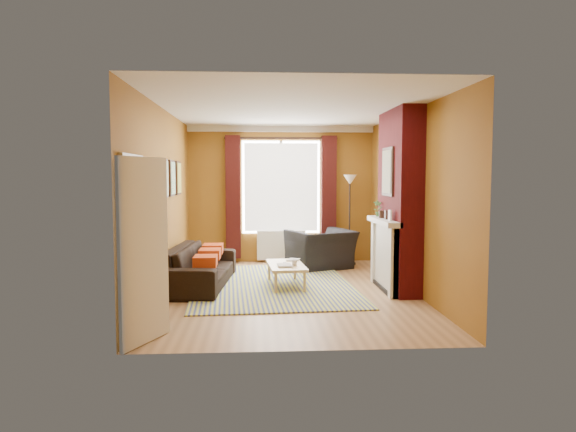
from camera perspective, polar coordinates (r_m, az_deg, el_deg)
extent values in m
plane|color=olive|center=(8.07, 0.11, -8.30)|extent=(5.50, 5.50, 0.00)
cube|color=brown|center=(10.63, -0.79, 2.41)|extent=(3.80, 0.02, 2.80)
cube|color=brown|center=(5.14, 1.96, 0.13)|extent=(3.80, 0.02, 2.80)
cube|color=brown|center=(8.22, 13.45, 1.66)|extent=(0.02, 5.50, 2.80)
cube|color=brown|center=(7.99, -13.62, 1.58)|extent=(0.02, 5.50, 2.80)
cube|color=silver|center=(7.94, 0.11, 11.82)|extent=(3.80, 5.50, 0.01)
cube|color=#41090C|center=(8.17, 12.28, 1.67)|extent=(0.35, 1.40, 2.80)
cube|color=silver|center=(8.20, 10.86, -4.27)|extent=(0.12, 1.30, 1.10)
cube|color=silver|center=(8.13, 10.58, -0.58)|extent=(0.22, 1.40, 0.08)
cube|color=silver|center=(7.65, 11.78, -5.15)|extent=(0.16, 0.14, 1.04)
cube|color=silver|center=(8.76, 9.80, -3.89)|extent=(0.16, 0.14, 1.04)
cube|color=black|center=(8.23, 11.06, -4.95)|extent=(0.06, 0.80, 0.90)
cube|color=black|center=(8.30, 10.88, -7.82)|extent=(0.20, 1.00, 0.06)
cube|color=silver|center=(7.78, 11.28, 0.07)|extent=(0.03, 0.12, 0.16)
cube|color=black|center=(8.03, 10.83, 0.14)|extent=(0.03, 0.10, 0.14)
cylinder|color=black|center=(8.27, 10.41, 0.20)|extent=(0.10, 0.10, 0.12)
cube|color=black|center=(8.11, 11.04, 4.85)|extent=(0.03, 0.60, 0.75)
cube|color=#B37C3C|center=(8.11, 10.90, 4.85)|extent=(0.01, 0.52, 0.66)
cube|color=silver|center=(10.62, -0.79, 9.65)|extent=(3.80, 0.08, 0.12)
cube|color=white|center=(10.59, -0.79, 3.22)|extent=(1.60, 0.04, 1.90)
cube|color=white|center=(10.55, -0.78, 3.21)|extent=(1.50, 0.02, 1.80)
cube|color=silver|center=(10.57, -0.78, 3.22)|extent=(0.06, 0.04, 1.90)
cube|color=#380E0C|center=(10.51, -6.11, 2.09)|extent=(0.30, 0.16, 2.50)
cube|color=#380E0C|center=(10.60, 4.54, 2.12)|extent=(0.30, 0.16, 2.50)
cylinder|color=black|center=(10.52, -0.77, 8.66)|extent=(2.30, 0.05, 0.05)
cube|color=silver|center=(10.62, -0.76, -3.28)|extent=(1.00, 0.10, 0.60)
cube|color=silver|center=(10.55, -3.19, -3.34)|extent=(0.04, 0.03, 0.56)
cube|color=silver|center=(10.55, -2.59, -3.33)|extent=(0.04, 0.03, 0.56)
cube|color=silver|center=(10.55, -2.00, -3.33)|extent=(0.04, 0.03, 0.56)
cube|color=silver|center=(10.55, -1.40, -3.33)|extent=(0.04, 0.03, 0.56)
cube|color=silver|center=(10.56, -0.80, -3.32)|extent=(0.04, 0.03, 0.56)
cube|color=silver|center=(10.56, -0.20, -3.32)|extent=(0.04, 0.03, 0.56)
cube|color=silver|center=(10.57, 0.39, -3.31)|extent=(0.04, 0.03, 0.56)
cube|color=silver|center=(10.58, 0.99, -3.31)|extent=(0.04, 0.03, 0.56)
cube|color=silver|center=(10.59, 1.58, -3.30)|extent=(0.04, 0.03, 0.56)
cube|color=black|center=(7.88, -13.58, 4.09)|extent=(0.04, 0.44, 0.58)
cube|color=orange|center=(7.88, -13.40, 4.09)|extent=(0.01, 0.38, 0.52)
cube|color=black|center=(8.52, -12.81, 4.13)|extent=(0.04, 0.44, 0.58)
cube|color=#36A267|center=(8.52, -12.64, 4.13)|extent=(0.01, 0.38, 0.52)
cube|color=black|center=(9.16, -12.14, 4.16)|extent=(0.04, 0.44, 0.58)
cube|color=#B7862D|center=(9.16, -11.99, 4.16)|extent=(0.01, 0.38, 0.52)
cube|color=silver|center=(6.03, -16.78, -3.24)|extent=(0.05, 0.94, 2.06)
cube|color=black|center=(6.02, -16.59, -3.24)|extent=(0.02, 0.80, 1.98)
cube|color=silver|center=(5.63, -15.69, -3.75)|extent=(0.37, 0.74, 1.98)
imported|color=#3E6D30|center=(8.55, 9.94, 0.85)|extent=(0.14, 0.10, 0.27)
cube|color=#A7320D|center=(7.84, -9.16, -4.97)|extent=(0.34, 0.40, 0.16)
cube|color=#A7320D|center=(8.53, -8.68, -4.19)|extent=(0.34, 0.40, 0.16)
cube|color=#A7320D|center=(9.12, -8.34, -3.62)|extent=(0.34, 0.40, 0.16)
cube|color=#344290|center=(8.49, -1.76, -7.60)|extent=(2.75, 3.68, 0.02)
imported|color=black|center=(8.48, -9.75, -5.50)|extent=(1.07, 2.30, 0.65)
imported|color=black|center=(9.95, 3.67, -3.70)|extent=(1.44, 1.37, 0.74)
cube|color=tan|center=(8.30, -0.23, -5.52)|extent=(0.64, 1.15, 0.05)
cylinder|color=tan|center=(7.82, -1.36, -7.52)|extent=(0.05, 0.05, 0.32)
cylinder|color=tan|center=(7.88, 1.86, -7.42)|extent=(0.05, 0.05, 0.32)
cylinder|color=tan|center=(8.79, -2.10, -6.17)|extent=(0.05, 0.05, 0.32)
cylinder|color=tan|center=(8.85, 0.77, -6.10)|extent=(0.05, 0.05, 0.32)
cylinder|color=olive|center=(10.40, 1.25, -3.95)|extent=(0.45, 0.45, 0.52)
cylinder|color=black|center=(10.50, 6.81, -5.24)|extent=(0.35, 0.35, 0.03)
cylinder|color=black|center=(10.39, 6.86, -0.63)|extent=(0.04, 0.04, 1.66)
cone|color=beige|center=(10.34, 6.90, 4.03)|extent=(0.35, 0.35, 0.20)
imported|color=#999999|center=(8.09, -1.14, -5.52)|extent=(0.24, 0.30, 0.03)
imported|color=#999999|center=(8.68, 0.01, -4.85)|extent=(0.26, 0.30, 0.02)
imported|color=#999999|center=(8.15, 0.72, -5.21)|extent=(0.11, 0.11, 0.09)
cube|color=#262628|center=(8.28, -0.39, -5.31)|extent=(0.05, 0.15, 0.02)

